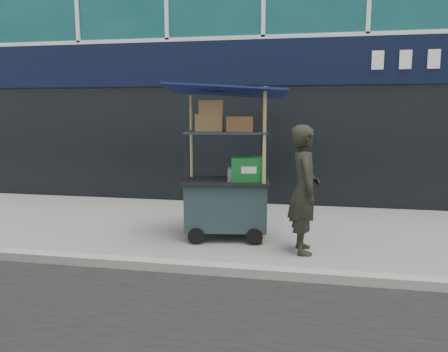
# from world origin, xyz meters

# --- Properties ---
(ground) EXTENTS (80.00, 80.00, 0.00)m
(ground) POSITION_xyz_m (0.00, 0.00, 0.00)
(ground) COLOR slate
(ground) RESTS_ON ground
(curb) EXTENTS (80.00, 0.18, 0.12)m
(curb) POSITION_xyz_m (0.00, -0.20, 0.06)
(curb) COLOR gray
(curb) RESTS_ON ground
(vendor_cart) EXTENTS (1.90, 1.46, 2.34)m
(vendor_cart) POSITION_xyz_m (-0.26, 1.33, 0.82)
(vendor_cart) COLOR #1B2D2F
(vendor_cart) RESTS_ON ground
(vendor_man) EXTENTS (0.52, 0.71, 1.77)m
(vendor_man) POSITION_xyz_m (0.90, 0.85, 0.88)
(vendor_man) COLOR black
(vendor_man) RESTS_ON ground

